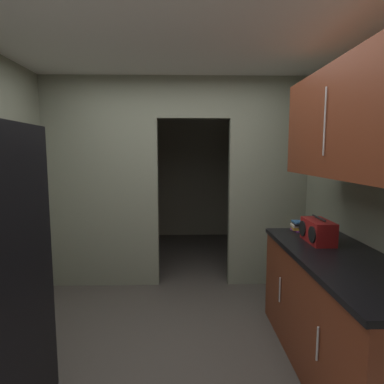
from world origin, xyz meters
TOP-DOWN VIEW (x-y plane):
  - ground at (0.00, 0.00)m, footprint 20.00×20.00m
  - kitchen_overhead_slab at (0.00, 0.50)m, footprint 3.59×7.31m
  - kitchen_partition at (-0.06, 1.65)m, footprint 3.19×0.12m
  - adjoining_room_shell at (0.00, 3.39)m, footprint 3.19×2.55m
  - lower_cabinet_run at (1.25, -0.04)m, footprint 0.68×1.81m
  - upper_cabinet_counterside at (1.25, -0.04)m, footprint 0.36×1.63m
  - boombox at (1.22, 0.34)m, footprint 0.19×0.36m
  - book_stack at (1.20, 0.74)m, footprint 0.14×0.17m

SIDE VIEW (x-z plane):
  - ground at x=0.00m, z-range 0.00..0.00m
  - lower_cabinet_run at x=1.25m, z-range 0.00..0.90m
  - book_stack at x=1.20m, z-range 0.90..0.99m
  - boombox at x=1.22m, z-range 0.88..1.10m
  - adjoining_room_shell at x=0.00m, z-range 0.00..2.55m
  - kitchen_partition at x=-0.06m, z-range 0.07..2.62m
  - upper_cabinet_counterside at x=1.25m, z-range 1.47..2.25m
  - kitchen_overhead_slab at x=0.00m, z-range 2.55..2.61m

